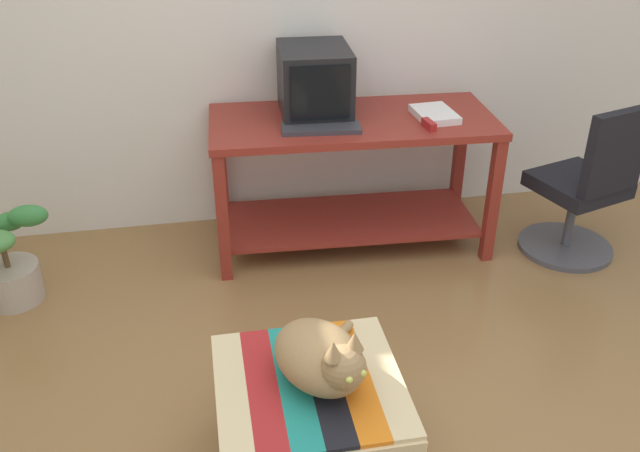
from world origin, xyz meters
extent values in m
cube|color=maroon|center=(-0.37, 1.34, 0.36)|extent=(0.06, 0.06, 0.71)
cube|color=maroon|center=(1.06, 1.27, 0.36)|extent=(0.06, 0.06, 0.71)
cube|color=maroon|center=(1.08, 1.86, 0.36)|extent=(0.06, 0.06, 0.71)
cube|color=maroon|center=(-0.35, 1.93, 0.36)|extent=(0.06, 0.06, 0.71)
cube|color=maroon|center=(0.36, 1.60, 0.14)|extent=(1.42, 0.63, 0.02)
cube|color=maroon|center=(0.36, 1.60, 0.73)|extent=(1.54, 0.74, 0.04)
cube|color=black|center=(0.17, 1.72, 0.76)|extent=(0.27, 0.32, 0.02)
cube|color=black|center=(0.17, 1.72, 0.93)|extent=(0.39, 0.46, 0.35)
cube|color=black|center=(0.16, 1.49, 0.94)|extent=(0.30, 0.03, 0.28)
cube|color=#333338|center=(0.16, 1.46, 0.77)|extent=(0.41, 0.19, 0.02)
cube|color=white|center=(0.78, 1.53, 0.77)|extent=(0.21, 0.28, 0.04)
cube|color=tan|center=(-0.15, 0.03, 0.20)|extent=(0.62, 0.58, 0.40)
cube|color=beige|center=(-0.42, 0.03, 0.40)|extent=(0.11, 0.63, 0.02)
cube|color=#AD2323|center=(-0.31, 0.03, 0.40)|extent=(0.11, 0.63, 0.02)
cube|color=#1E897A|center=(-0.20, 0.03, 0.40)|extent=(0.11, 0.63, 0.02)
cube|color=black|center=(-0.10, 0.03, 0.40)|extent=(0.11, 0.63, 0.02)
cube|color=orange|center=(0.01, 0.03, 0.40)|extent=(0.11, 0.63, 0.02)
cube|color=beige|center=(0.12, 0.03, 0.40)|extent=(0.11, 0.63, 0.02)
ellipsoid|color=#9E7A4C|center=(-0.11, 0.03, 0.51)|extent=(0.40, 0.45, 0.20)
sphere|color=#9E7A4C|center=(-0.06, -0.10, 0.57)|extent=(0.15, 0.15, 0.15)
cylinder|color=#9E7A4C|center=(-0.05, 0.17, 0.43)|extent=(0.23, 0.25, 0.04)
cone|color=#9E7A4C|center=(-0.10, -0.11, 0.66)|extent=(0.06, 0.06, 0.07)
cone|color=#9E7A4C|center=(-0.02, -0.08, 0.66)|extent=(0.06, 0.06, 0.07)
sphere|color=#C6D151|center=(-0.06, -0.17, 0.58)|extent=(0.02, 0.02, 0.02)
sphere|color=#C6D151|center=(-0.01, -0.15, 0.58)|extent=(0.02, 0.02, 0.02)
cylinder|color=#B7A893|center=(-1.44, 1.34, 0.10)|extent=(0.29, 0.29, 0.19)
cylinder|color=brown|center=(-1.44, 1.34, 0.26)|extent=(0.03, 0.03, 0.13)
ellipsoid|color=#38843D|center=(-1.30, 1.35, 0.47)|extent=(0.19, 0.10, 0.11)
ellipsoid|color=#38843D|center=(-1.41, 1.42, 0.41)|extent=(0.15, 0.11, 0.09)
cylinder|color=#4C4C51|center=(1.54, 1.29, 0.01)|extent=(0.52, 0.52, 0.03)
cylinder|color=#4C4C51|center=(1.54, 1.29, 0.20)|extent=(0.05, 0.05, 0.34)
cube|color=black|center=(1.54, 1.29, 0.41)|extent=(0.53, 0.53, 0.08)
cube|color=black|center=(1.60, 1.10, 0.67)|extent=(0.38, 0.17, 0.44)
cube|color=#A31E1E|center=(0.70, 1.39, 0.77)|extent=(0.05, 0.11, 0.04)
cylinder|color=#2351B2|center=(0.75, 1.61, 0.76)|extent=(0.14, 0.03, 0.01)
camera|label=1|loc=(-0.44, -1.74, 2.05)|focal=38.43mm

